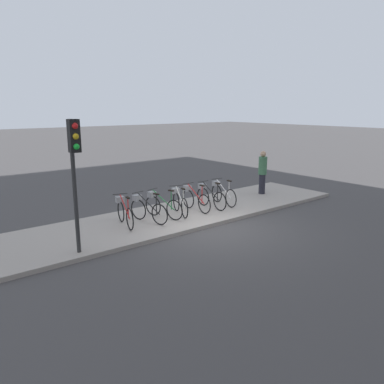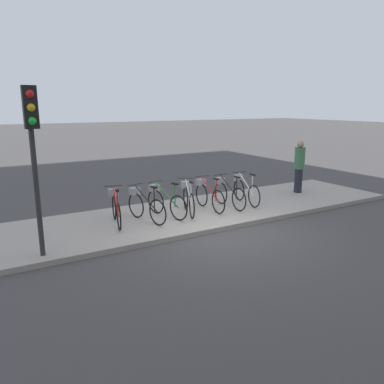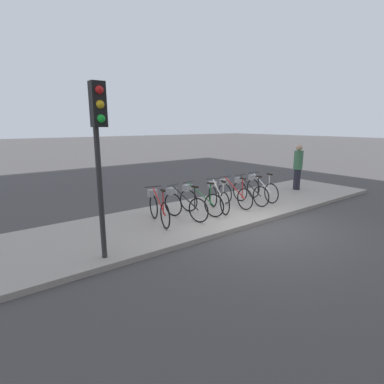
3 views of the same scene
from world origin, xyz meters
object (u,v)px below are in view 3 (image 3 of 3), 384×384
Objects in this scene: parked_bicycle_3 at (217,196)px; pedestrian at (298,166)px; parked_bicycle_5 at (248,190)px; parked_bicycle_0 at (158,206)px; parked_bicycle_2 at (198,199)px; parked_bicycle_1 at (183,203)px; traffic_light at (99,136)px; parked_bicycle_6 at (260,187)px; parked_bicycle_4 at (232,193)px.

parked_bicycle_3 is 4.48m from pedestrian.
parked_bicycle_0 is at bearing 178.28° from parked_bicycle_5.
parked_bicycle_3 is (0.70, -0.04, 0.00)m from parked_bicycle_2.
parked_bicycle_1 is 1.32m from parked_bicycle_3.
parked_bicycle_3 is 0.95× the size of parked_bicycle_5.
parked_bicycle_1 is 3.47m from traffic_light.
parked_bicycle_1 is at bearing -177.30° from parked_bicycle_3.
parked_bicycle_1 is 1.00× the size of parked_bicycle_2.
pedestrian is (4.44, 0.25, 0.50)m from parked_bicycle_3.
parked_bicycle_6 is at bearing -0.43° from parked_bicycle_0.
parked_bicycle_3 is 1.31m from parked_bicycle_5.
parked_bicycle_0 is 0.98× the size of parked_bicycle_5.
parked_bicycle_5 is 0.49× the size of traffic_light.
parked_bicycle_2 is 1.02× the size of parked_bicycle_3.
parked_bicycle_4 is at bearing 174.06° from parked_bicycle_5.
parked_bicycle_1 is (0.70, -0.13, 0.00)m from parked_bicycle_0.
parked_bicycle_3 is (2.03, -0.07, 0.00)m from parked_bicycle_0.
parked_bicycle_4 is at bearing 2.99° from parked_bicycle_3.
parked_bicycle_6 is at bearing 0.02° from parked_bicycle_2.
traffic_light is (-5.27, -1.23, 1.90)m from parked_bicycle_5.
parked_bicycle_0 is at bearing 178.67° from parked_bicycle_2.
parked_bicycle_5 is (1.31, -0.03, 0.00)m from parked_bicycle_3.
pedestrian reaches higher than parked_bicycle_1.
parked_bicycle_5 is 1.01× the size of parked_bicycle_6.
parked_bicycle_4 and parked_bicycle_5 have the same top height.
parked_bicycle_0 is 6.49m from pedestrian.
parked_bicycle_2 is at bearing 178.03° from parked_bicycle_5.
parked_bicycle_6 is at bearing 1.11° from parked_bicycle_3.
parked_bicycle_1 is 5.80m from pedestrian.
parked_bicycle_2 is 0.97× the size of parked_bicycle_4.
parked_bicycle_2 is 0.98× the size of parked_bicycle_6.
parked_bicycle_6 is at bearing 12.29° from traffic_light.
parked_bicycle_5 is 3.19m from pedestrian.
pedestrian is 8.66m from traffic_light.
parked_bicycle_3 is 0.96× the size of parked_bicycle_6.
parked_bicycle_3 is at bearing 2.70° from parked_bicycle_1.
traffic_light reaches higher than parked_bicycle_2.
parked_bicycle_5 is at bearing -1.37° from parked_bicycle_3.
parked_bicycle_0 is 1.01× the size of parked_bicycle_2.
parked_bicycle_3 is at bearing -177.01° from parked_bicycle_4.
parked_bicycle_5 is (3.34, -0.10, 0.00)m from parked_bicycle_0.
parked_bicycle_0 is 0.72m from parked_bicycle_1.
parked_bicycle_6 is at bearing -174.99° from pedestrian.
parked_bicycle_2 is at bearing 176.91° from parked_bicycle_3.
parked_bicycle_3 and parked_bicycle_6 have the same top height.
pedestrian is 0.55× the size of traffic_light.
parked_bicycle_4 is 5.17m from traffic_light.
pedestrian reaches higher than parked_bicycle_2.
parked_bicycle_2 is 0.47× the size of traffic_light.
parked_bicycle_2 and parked_bicycle_4 have the same top height.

